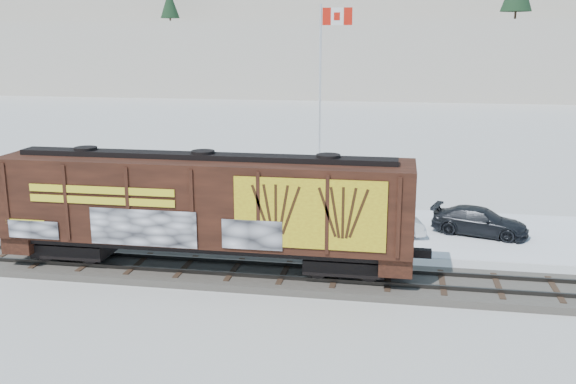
% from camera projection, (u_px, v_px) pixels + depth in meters
% --- Properties ---
extents(ground, '(500.00, 500.00, 0.00)m').
position_uv_depth(ground, '(284.00, 279.00, 24.99)').
color(ground, white).
rests_on(ground, ground).
extents(rail_track, '(50.00, 3.40, 0.43)m').
position_uv_depth(rail_track, '(284.00, 276.00, 24.95)').
color(rail_track, '#59544C').
rests_on(rail_track, ground).
extents(parking_strip, '(40.00, 8.00, 0.03)m').
position_uv_depth(parking_strip, '(311.00, 226.00, 32.17)').
color(parking_strip, white).
rests_on(parking_strip, ground).
extents(hillside, '(360.00, 110.00, 93.00)m').
position_uv_depth(hillside, '(387.00, 18.00, 155.63)').
color(hillside, white).
rests_on(hillside, ground).
extents(hopper_railcar, '(15.99, 3.06, 4.45)m').
position_uv_depth(hopper_railcar, '(205.00, 204.00, 24.84)').
color(hopper_railcar, black).
rests_on(hopper_railcar, rail_track).
extents(flagpole, '(2.30, 0.90, 11.13)m').
position_uv_depth(flagpole, '(321.00, 124.00, 39.03)').
color(flagpole, silver).
rests_on(flagpole, ground).
extents(car_silver, '(4.22, 2.18, 1.37)m').
position_uv_depth(car_silver, '(152.00, 215.00, 31.44)').
color(car_silver, '#AEB0B6').
rests_on(car_silver, parking_strip).
extents(car_white, '(4.33, 2.33, 1.36)m').
position_uv_depth(car_white, '(380.00, 223.00, 30.07)').
color(car_white, silver).
rests_on(car_white, parking_strip).
extents(car_dark, '(4.81, 3.03, 1.30)m').
position_uv_depth(car_dark, '(480.00, 221.00, 30.52)').
color(car_dark, black).
rests_on(car_dark, parking_strip).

